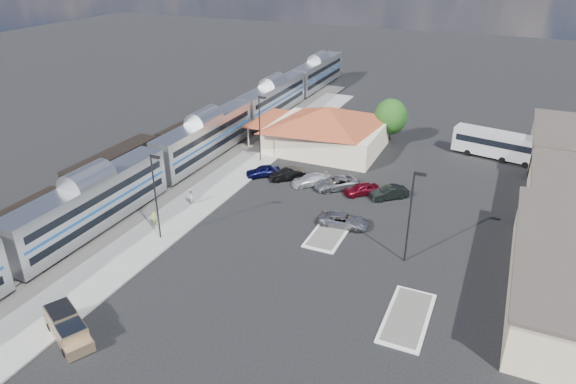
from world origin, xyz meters
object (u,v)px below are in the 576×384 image
at_px(pickup_truck, 68,328).
at_px(suv, 344,220).
at_px(coach_bus, 498,144).
at_px(station_depot, 327,128).

distance_m(pickup_truck, suv, 27.68).
bearing_deg(coach_bus, station_depot, 116.24).
xyz_separation_m(station_depot, coach_bus, (22.40, 6.01, -0.98)).
bearing_deg(pickup_truck, station_depot, 21.57).
xyz_separation_m(station_depot, pickup_truck, (-3.94, -44.46, -2.24)).
distance_m(pickup_truck, coach_bus, 56.94).
relative_size(pickup_truck, suv, 1.11).
bearing_deg(suv, pickup_truck, 145.67).
distance_m(station_depot, coach_bus, 23.22).
height_order(station_depot, pickup_truck, station_depot).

